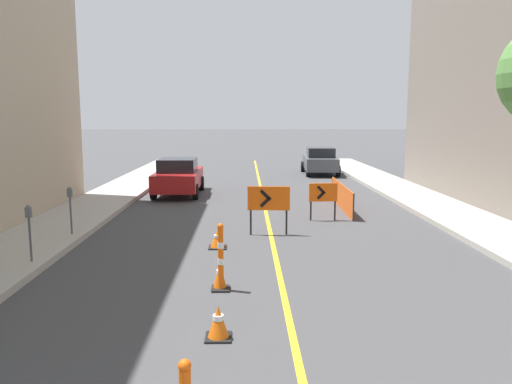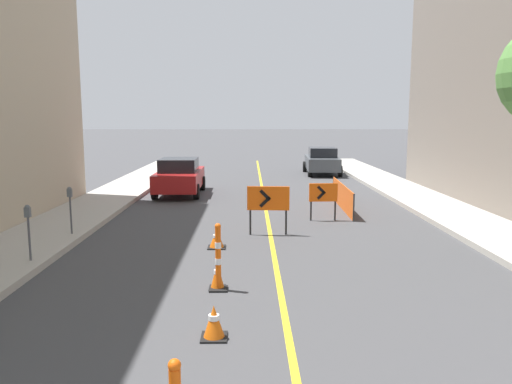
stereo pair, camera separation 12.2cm
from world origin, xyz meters
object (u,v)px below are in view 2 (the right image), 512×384
(delineator_post_rear, at_px, (218,261))
(arrow_barricade_primary, at_px, (268,200))
(traffic_cone_fifth, at_px, (217,239))
(traffic_cone_third, at_px, (214,322))
(traffic_cone_fourth, at_px, (217,276))
(parked_car_curb_near, at_px, (180,176))
(parking_meter_far_curb, at_px, (70,201))
(parking_meter_near_curb, at_px, (28,221))
(arrow_barricade_secondary, at_px, (323,194))
(parked_car_curb_mid, at_px, (322,161))

(delineator_post_rear, relative_size, arrow_barricade_primary, 0.95)
(traffic_cone_fifth, bearing_deg, traffic_cone_third, -86.71)
(traffic_cone_fourth, bearing_deg, parked_car_curb_near, 101.23)
(traffic_cone_fourth, relative_size, parking_meter_far_curb, 0.41)
(parked_car_curb_near, bearing_deg, parking_meter_near_curb, -100.45)
(arrow_barricade_secondary, bearing_deg, parked_car_curb_mid, 78.72)
(parked_car_curb_near, bearing_deg, parking_meter_far_curb, -103.52)
(delineator_post_rear, relative_size, arrow_barricade_secondary, 1.08)
(traffic_cone_fourth, height_order, arrow_barricade_primary, arrow_barricade_primary)
(traffic_cone_fourth, distance_m, parking_meter_far_curb, 5.92)
(traffic_cone_fifth, height_order, parking_meter_near_curb, parking_meter_near_curb)
(parking_meter_far_curb, bearing_deg, parked_car_curb_near, 77.08)
(parked_car_curb_near, bearing_deg, traffic_cone_third, -80.73)
(arrow_barricade_primary, bearing_deg, traffic_cone_fifth, -130.04)
(parked_car_curb_near, bearing_deg, traffic_cone_fifth, -76.96)
(traffic_cone_fourth, xyz_separation_m, parked_car_curb_mid, (4.90, 19.94, 0.54))
(traffic_cone_third, xyz_separation_m, parking_meter_far_curb, (-4.34, 6.25, 0.83))
(traffic_cone_fifth, distance_m, parking_meter_far_curb, 4.23)
(traffic_cone_third, xyz_separation_m, delineator_post_rear, (-0.06, 2.15, 0.33))
(delineator_post_rear, distance_m, parked_car_curb_mid, 20.60)
(delineator_post_rear, bearing_deg, traffic_cone_fourth, 108.35)
(parked_car_curb_near, bearing_deg, arrow_barricade_primary, -65.42)
(delineator_post_rear, relative_size, parking_meter_far_curb, 1.01)
(arrow_barricade_primary, height_order, parked_car_curb_mid, parked_car_curb_mid)
(parking_meter_near_curb, bearing_deg, parked_car_curb_mid, 63.66)
(parking_meter_far_curb, bearing_deg, arrow_barricade_primary, 5.23)
(traffic_cone_fifth, height_order, parked_car_curb_near, parked_car_curb_near)
(parked_car_curb_near, distance_m, parked_car_curb_mid, 10.72)
(traffic_cone_third, xyz_separation_m, parked_car_curb_mid, (4.81, 22.16, 0.55))
(traffic_cone_third, relative_size, delineator_post_rear, 0.39)
(parked_car_curb_mid, bearing_deg, traffic_cone_fifth, -103.60)
(traffic_cone_third, height_order, delineator_post_rear, delineator_post_rear)
(parking_meter_far_curb, bearing_deg, traffic_cone_fourth, -43.51)
(arrow_barricade_secondary, bearing_deg, traffic_cone_fifth, -136.69)
(arrow_barricade_secondary, bearing_deg, parked_car_curb_near, 130.78)
(traffic_cone_fifth, xyz_separation_m, arrow_barricade_primary, (1.37, 1.44, 0.76))
(traffic_cone_third, xyz_separation_m, traffic_cone_fifth, (-0.31, 5.31, -0.02))
(delineator_post_rear, height_order, parked_car_curb_near, parked_car_curb_near)
(traffic_cone_third, bearing_deg, parked_car_curb_mid, 77.74)
(traffic_cone_fourth, distance_m, parking_meter_near_curb, 4.56)
(traffic_cone_third, relative_size, parked_car_curb_near, 0.12)
(parked_car_curb_mid, bearing_deg, parking_meter_near_curb, -113.03)
(arrow_barricade_primary, bearing_deg, traffic_cone_fourth, -100.71)
(traffic_cone_fourth, bearing_deg, parking_meter_near_curb, 161.23)
(traffic_cone_fourth, distance_m, arrow_barricade_secondary, 7.19)
(arrow_barricade_primary, relative_size, parking_meter_far_curb, 1.07)
(parked_car_curb_near, distance_m, parking_meter_near_curb, 10.81)
(traffic_cone_fourth, height_order, delineator_post_rear, delineator_post_rear)
(traffic_cone_fourth, relative_size, delineator_post_rear, 0.40)
(traffic_cone_third, relative_size, traffic_cone_fourth, 0.97)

